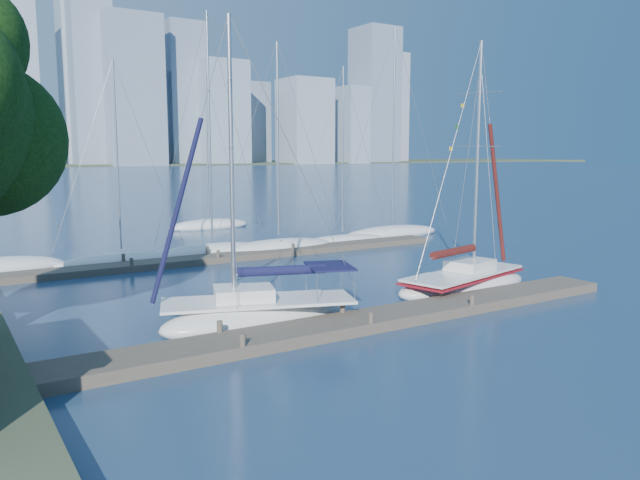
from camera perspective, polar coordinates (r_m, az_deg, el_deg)
ground at (r=23.19m, az=3.33°, el=-8.04°), size 700.00×700.00×0.00m
near_dock at (r=23.14m, az=3.33°, el=-7.57°), size 26.00×2.00×0.40m
far_dock at (r=37.78m, az=-8.37°, el=-1.55°), size 30.00×1.80×0.36m
sailboat_navy at (r=23.69m, az=-5.68°, el=-5.35°), size 8.12×4.92×11.78m
sailboat_maroon at (r=29.78m, az=13.03°, el=-2.70°), size 7.96×4.19×11.94m
bg_boat_1 at (r=37.70m, az=-17.67°, el=-1.78°), size 7.51×2.47×11.81m
bg_boat_2 at (r=39.57m, az=-9.81°, el=-0.99°), size 7.91×3.21×15.09m
bg_boat_3 at (r=40.69m, az=-3.79°, el=-0.65°), size 8.35×4.97×13.64m
bg_boat_4 at (r=44.04m, az=2.07°, el=-0.04°), size 7.24×3.43×12.51m
bg_boat_5 at (r=48.19m, az=6.59°, el=0.69°), size 8.90×5.60×15.89m
bg_boat_7 at (r=53.73m, az=-10.09°, el=1.36°), size 7.40×3.97×13.18m
skyline at (r=311.28m, az=-26.99°, el=12.33°), size 503.57×51.31×113.66m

